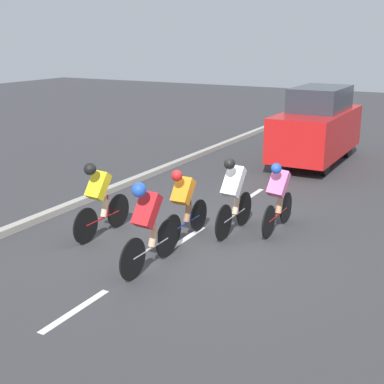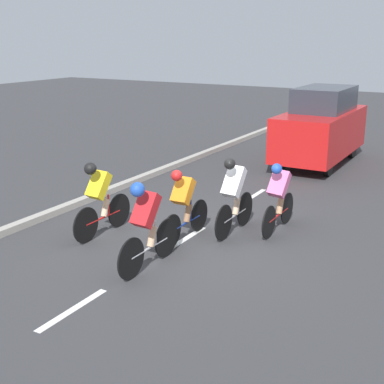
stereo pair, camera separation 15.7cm
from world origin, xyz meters
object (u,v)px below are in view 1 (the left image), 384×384
Objects in this scene: cyclist_red at (148,223)px; support_car at (317,126)px; cyclist_orange at (184,203)px; cyclist_yellow at (99,197)px; cyclist_white at (234,194)px; cyclist_pink at (278,195)px.

cyclist_red is 0.40× the size of support_car.
cyclist_orange is 0.39× the size of support_car.
cyclist_red is 8.97m from support_car.
cyclist_yellow is at bearing 77.13° from support_car.
support_car is at bearing -87.21° from cyclist_white.
cyclist_white reaches higher than cyclist_pink.
cyclist_pink is 0.98× the size of cyclist_orange.
cyclist_orange is at bearing -158.94° from cyclist_yellow.
cyclist_white is at bearing 36.74° from cyclist_pink.
cyclist_pink is at bearing -146.66° from cyclist_yellow.
cyclist_pink is 0.38× the size of support_car.
support_car is (-0.33, -7.53, 0.39)m from cyclist_orange.
cyclist_red is at bearing 88.76° from support_car.
support_car reaches higher than cyclist_yellow.
cyclist_red is at bearing 153.06° from cyclist_yellow.
cyclist_white is 6.76m from support_car.
cyclist_yellow is 2.58m from cyclist_white.
support_car reaches higher than cyclist_white.
support_car reaches higher than cyclist_red.
support_car is (1.04, -6.21, 0.38)m from cyclist_pink.
cyclist_red is (-1.66, 0.84, 0.03)m from cyclist_yellow.
cyclist_white reaches higher than cyclist_orange.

